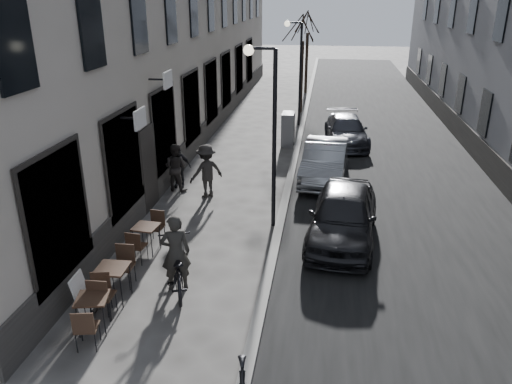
% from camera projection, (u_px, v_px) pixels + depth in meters
% --- Properties ---
extents(ground, '(120.00, 120.00, 0.00)m').
position_uv_depth(ground, '(237.00, 366.00, 9.08)').
color(ground, '#3B3935').
rests_on(ground, ground).
extents(road, '(7.30, 60.00, 0.00)m').
position_uv_depth(road, '(378.00, 138.00, 23.28)').
color(road, black).
rests_on(road, ground).
extents(kerb, '(0.25, 60.00, 0.12)m').
position_uv_depth(kerb, '(300.00, 134.00, 23.74)').
color(kerb, slate).
rests_on(kerb, ground).
extents(streetlamp_near, '(0.90, 0.28, 5.09)m').
position_uv_depth(streetlamp_near, '(268.00, 119.00, 13.44)').
color(streetlamp_near, black).
rests_on(streetlamp_near, ground).
extents(streetlamp_far, '(0.90, 0.28, 5.09)m').
position_uv_depth(streetlamp_far, '(297.00, 62.00, 24.47)').
color(streetlamp_far, black).
rests_on(streetlamp_far, ground).
extents(tree_near, '(2.40, 2.40, 5.70)m').
position_uv_depth(tree_near, '(303.00, 26.00, 26.66)').
color(tree_near, black).
rests_on(tree_near, ground).
extents(tree_far, '(2.40, 2.40, 5.70)m').
position_uv_depth(tree_far, '(308.00, 20.00, 32.17)').
color(tree_far, black).
rests_on(tree_far, ground).
extents(bistro_set_a, '(0.72, 1.54, 0.88)m').
position_uv_depth(bistro_set_a, '(94.00, 310.00, 9.93)').
color(bistro_set_a, '#312315').
rests_on(bistro_set_a, ground).
extents(bistro_set_b, '(0.68, 1.64, 0.96)m').
position_uv_depth(bistro_set_b, '(113.00, 280.00, 10.88)').
color(bistro_set_b, '#312315').
rests_on(bistro_set_b, ground).
extents(bistro_set_c, '(0.66, 1.52, 0.88)m').
position_uv_depth(bistro_set_c, '(147.00, 236.00, 12.94)').
color(bistro_set_c, '#312315').
rests_on(bistro_set_c, ground).
extents(sign_board, '(0.35, 0.57, 0.95)m').
position_uv_depth(sign_board, '(83.00, 299.00, 10.39)').
color(sign_board, black).
rests_on(sign_board, ground).
extents(utility_cabinet, '(0.54, 0.97, 1.45)m').
position_uv_depth(utility_cabinet, '(288.00, 129.00, 22.03)').
color(utility_cabinet, slate).
rests_on(utility_cabinet, ground).
extents(bicycle, '(1.42, 2.26, 1.12)m').
position_uv_depth(bicycle, '(177.00, 266.00, 11.30)').
color(bicycle, black).
rests_on(bicycle, ground).
extents(cyclist_rider, '(0.78, 0.64, 1.83)m').
position_uv_depth(cyclist_rider, '(176.00, 252.00, 11.17)').
color(cyclist_rider, black).
rests_on(cyclist_rider, ground).
extents(pedestrian_near, '(0.91, 0.78, 1.65)m').
position_uv_depth(pedestrian_near, '(175.00, 167.00, 16.89)').
color(pedestrian_near, black).
rests_on(pedestrian_near, ground).
extents(pedestrian_mid, '(1.32, 1.25, 1.79)m').
position_uv_depth(pedestrian_mid, '(206.00, 171.00, 16.32)').
color(pedestrian_mid, black).
rests_on(pedestrian_mid, ground).
extents(pedestrian_far, '(0.91, 0.43, 1.51)m').
position_uv_depth(pedestrian_far, '(178.00, 166.00, 17.21)').
color(pedestrian_far, black).
rests_on(pedestrian_far, ground).
extents(car_near, '(2.18, 4.49, 1.48)m').
position_uv_depth(car_near, '(343.00, 215.00, 13.48)').
color(car_near, black).
rests_on(car_near, ground).
extents(car_mid, '(1.79, 4.31, 1.39)m').
position_uv_depth(car_mid, '(325.00, 161.00, 17.96)').
color(car_mid, gray).
rests_on(car_mid, ground).
extents(car_far, '(2.09, 4.37, 1.23)m').
position_uv_depth(car_far, '(346.00, 131.00, 22.21)').
color(car_far, '#303239').
rests_on(car_far, ground).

